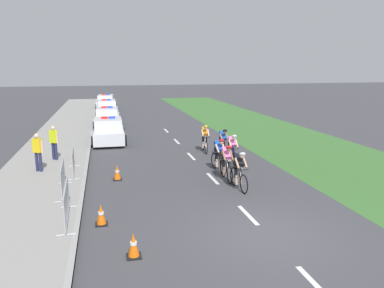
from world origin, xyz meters
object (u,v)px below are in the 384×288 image
spectator_closest (54,140)px  traffic_cone_mid (117,173)px  police_car_nearest (109,131)px  traffic_cone_far (133,245)px  police_car_third (107,109)px  cyclist_fifth (223,143)px  crowd_barrier_rear (73,161)px  police_car_furthest (106,102)px  spectator_middle (38,150)px  traffic_cone_near (101,215)px  crowd_barrier_front (67,204)px  cyclist_second (226,162)px  cyclist_third (219,154)px  cyclist_lead (239,170)px  cyclist_sixth (205,138)px  police_car_second (108,118)px  crowd_barrier_middle (63,178)px  cyclist_fourth (232,149)px

spectator_closest → traffic_cone_mid: bearing=-52.2°
police_car_nearest → traffic_cone_far: bearing=-88.6°
police_car_third → traffic_cone_far: police_car_third is taller
police_car_nearest → spectator_closest: (-2.66, -4.37, 0.40)m
cyclist_fifth → traffic_cone_far: (-5.27, -9.23, -0.48)m
crowd_barrier_rear → police_car_furthest: bearing=86.4°
traffic_cone_mid → police_car_furthest: bearing=90.4°
traffic_cone_mid → spectator_closest: 4.72m
traffic_cone_far → spectator_middle: size_ratio=0.38×
traffic_cone_near → traffic_cone_far: bearing=-70.0°
traffic_cone_near → police_car_nearest: bearing=88.0°
crowd_barrier_front → police_car_nearest: bearing=83.4°
cyclist_second → cyclist_third: (0.10, 1.35, 0.00)m
crowd_barrier_front → traffic_cone_near: crowd_barrier_front is taller
cyclist_fifth → police_car_nearest: (-5.62, 5.39, -0.11)m
cyclist_third → traffic_cone_mid: size_ratio=2.69×
cyclist_lead → cyclist_sixth: 6.40m
police_car_second → police_car_furthest: 12.74m
crowd_barrier_middle → spectator_closest: 5.23m
police_car_second → police_car_nearest: bearing=-90.0°
police_car_second → spectator_closest: size_ratio=2.67×
cyclist_sixth → crowd_barrier_front: bearing=-128.1°
cyclist_third → crowd_barrier_rear: bearing=172.7°
police_car_third → traffic_cone_near: bearing=-91.0°
crowd_barrier_front → crowd_barrier_rear: 5.23m
cyclist_lead → cyclist_third: 2.58m
police_car_furthest → crowd_barrier_rear: bearing=-93.6°
traffic_cone_mid → traffic_cone_far: same height
traffic_cone_far → spectator_middle: spectator_middle is taller
cyclist_third → traffic_cone_mid: (-4.47, -0.28, -0.48)m
crowd_barrier_front → spectator_middle: 6.05m
cyclist_sixth → traffic_cone_mid: size_ratio=2.69×
cyclist_lead → cyclist_third: same height
police_car_second → police_car_third: size_ratio=1.00×
spectator_middle → police_car_nearest: bearing=64.2°
cyclist_second → crowd_barrier_front: 6.73m
cyclist_sixth → spectator_middle: 8.49m
crowd_barrier_middle → cyclist_fifth: bearing=29.1°
cyclist_third → cyclist_fifth: size_ratio=1.00×
traffic_cone_mid → crowd_barrier_rear: bearing=148.9°
crowd_barrier_middle → police_car_second: bearing=83.4°
police_car_nearest → cyclist_lead: bearing=-65.7°
spectator_middle → cyclist_second: bearing=-19.6°
crowd_barrier_front → crowd_barrier_middle: (-0.36, 2.68, 0.00)m
cyclist_fourth → cyclist_sixth: 3.04m
cyclist_third → police_car_third: (-4.67, 19.97, -0.11)m
police_car_third → traffic_cone_far: 26.84m
traffic_cone_mid → spectator_middle: (-3.28, 1.66, 0.77)m
crowd_barrier_rear → traffic_cone_mid: bearing=-31.1°
cyclist_second → cyclist_third: same height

